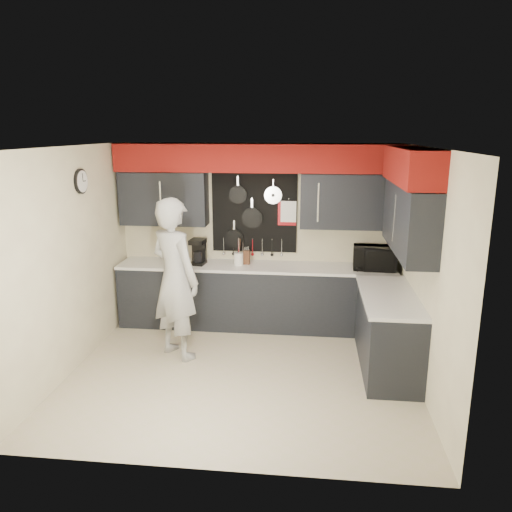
# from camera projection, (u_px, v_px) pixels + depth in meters

# --- Properties ---
(ground) EXTENTS (4.00, 4.00, 0.00)m
(ground) POSITION_uv_depth(u_px,v_px,m) (242.00, 372.00, 5.87)
(ground) COLOR #BDAF93
(ground) RESTS_ON ground
(back_wall_assembly) EXTENTS (4.00, 0.36, 2.60)m
(back_wall_assembly) POSITION_uv_depth(u_px,v_px,m) (258.00, 187.00, 6.92)
(back_wall_assembly) COLOR beige
(back_wall_assembly) RESTS_ON ground
(right_wall_assembly) EXTENTS (0.36, 3.50, 2.60)m
(right_wall_assembly) POSITION_uv_depth(u_px,v_px,m) (412.00, 208.00, 5.45)
(right_wall_assembly) COLOR beige
(right_wall_assembly) RESTS_ON ground
(left_wall_assembly) EXTENTS (0.05, 3.50, 2.60)m
(left_wall_assembly) POSITION_uv_depth(u_px,v_px,m) (71.00, 258.00, 5.77)
(left_wall_assembly) COLOR beige
(left_wall_assembly) RESTS_ON ground
(base_cabinets) EXTENTS (3.95, 2.20, 0.92)m
(base_cabinets) POSITION_uv_depth(u_px,v_px,m) (289.00, 305.00, 6.80)
(base_cabinets) COLOR black
(base_cabinets) RESTS_ON ground
(microwave) EXTENTS (0.59, 0.42, 0.32)m
(microwave) POSITION_uv_depth(u_px,v_px,m) (374.00, 258.00, 6.80)
(microwave) COLOR black
(microwave) RESTS_ON base_cabinets
(knife_block) EXTENTS (0.09, 0.09, 0.20)m
(knife_block) POSITION_uv_depth(u_px,v_px,m) (247.00, 257.00, 7.08)
(knife_block) COLOR #3B2112
(knife_block) RESTS_ON base_cabinets
(utensil_crock) EXTENTS (0.13, 0.13, 0.17)m
(utensil_crock) POSITION_uv_depth(u_px,v_px,m) (239.00, 259.00, 7.04)
(utensil_crock) COLOR white
(utensil_crock) RESTS_ON base_cabinets
(coffee_maker) EXTENTS (0.22, 0.26, 0.36)m
(coffee_maker) POSITION_uv_depth(u_px,v_px,m) (198.00, 251.00, 7.07)
(coffee_maker) COLOR black
(coffee_maker) RESTS_ON base_cabinets
(person) EXTENTS (0.88, 0.82, 2.01)m
(person) POSITION_uv_depth(u_px,v_px,m) (175.00, 279.00, 6.09)
(person) COLOR #9F9F9C
(person) RESTS_ON ground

